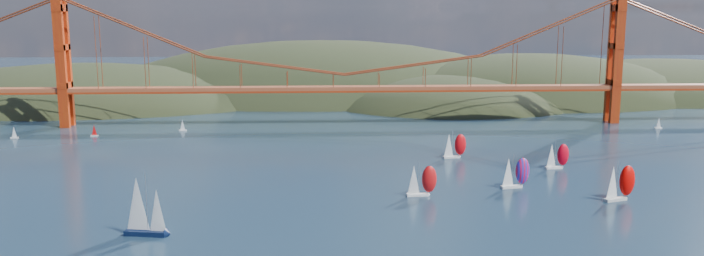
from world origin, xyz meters
name	(u,v)px	position (x,y,z in m)	size (l,w,h in m)	color
headlands	(414,116)	(44.95, 278.29, -12.46)	(725.00, 225.00, 96.00)	black
bridge	(341,51)	(-1.75, 180.00, 32.23)	(552.00, 12.00, 55.00)	#9A4928
sloop_navy	(143,207)	(-51.28, 33.00, 6.61)	(9.99, 6.20, 14.98)	black
racer_0	(421,180)	(16.26, 62.46, 4.49)	(8.31, 3.45, 9.51)	white
racer_1	(620,182)	(68.47, 55.44, 5.03)	(9.52, 5.89, 10.65)	silver
racer_3	(557,155)	(64.50, 92.46, 4.23)	(7.97, 3.98, 8.96)	white
racer_5	(454,145)	(34.75, 109.53, 4.39)	(8.27, 4.22, 9.29)	silver
racer_rwb	(515,172)	(44.32, 69.63, 4.62)	(8.70, 4.45, 9.77)	white
distant_boat_1	(14,132)	(-131.22, 153.07, 2.41)	(3.00, 2.00, 4.70)	silver
distant_boat_2	(94,130)	(-101.17, 156.06, 2.41)	(3.00, 2.00, 4.70)	silver
distant_boat_3	(183,125)	(-68.23, 166.44, 2.41)	(3.00, 2.00, 4.70)	silver
distant_boat_4	(659,123)	(132.86, 161.98, 2.41)	(3.00, 2.00, 4.70)	silver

